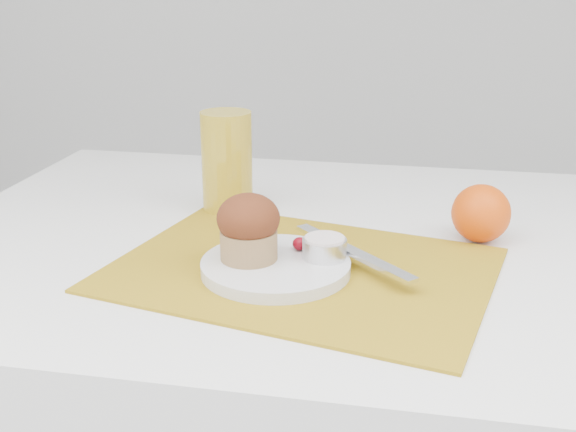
% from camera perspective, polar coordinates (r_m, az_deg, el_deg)
% --- Properties ---
extents(placemat, '(0.52, 0.43, 0.00)m').
position_cam_1_polar(placemat, '(0.91, 1.06, -4.24)').
color(placemat, '#A27D16').
rests_on(placemat, table).
extents(plate, '(0.21, 0.21, 0.01)m').
position_cam_1_polar(plate, '(0.89, -0.98, -4.01)').
color(plate, silver).
rests_on(plate, placemat).
extents(ramekin, '(0.06, 0.06, 0.02)m').
position_cam_1_polar(ramekin, '(0.90, 2.90, -2.56)').
color(ramekin, silver).
rests_on(ramekin, plate).
extents(cream, '(0.06, 0.06, 0.01)m').
position_cam_1_polar(cream, '(0.89, 2.91, -1.86)').
color(cream, silver).
rests_on(cream, ramekin).
extents(raspberry_near, '(0.02, 0.02, 0.02)m').
position_cam_1_polar(raspberry_near, '(0.92, 0.93, -2.20)').
color(raspberry_near, '#59020C').
rests_on(raspberry_near, plate).
extents(raspberry_far, '(0.02, 0.02, 0.02)m').
position_cam_1_polar(raspberry_far, '(0.92, 2.47, -2.40)').
color(raspberry_far, '#5F0217').
rests_on(raspberry_far, plate).
extents(butter_knife, '(0.17, 0.17, 0.01)m').
position_cam_1_polar(butter_knife, '(0.92, 5.11, -2.82)').
color(butter_knife, silver).
rests_on(butter_knife, plate).
extents(orange, '(0.08, 0.08, 0.08)m').
position_cam_1_polar(orange, '(1.03, 15.00, 0.21)').
color(orange, '#EB4F08').
rests_on(orange, table).
extents(juice_glass, '(0.08, 0.08, 0.16)m').
position_cam_1_polar(juice_glass, '(1.11, -4.85, 4.26)').
color(juice_glass, gold).
rests_on(juice_glass, table).
extents(muffin, '(0.09, 0.09, 0.08)m').
position_cam_1_polar(muffin, '(0.88, -3.14, -0.89)').
color(muffin, '#A37D4F').
rests_on(muffin, plate).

